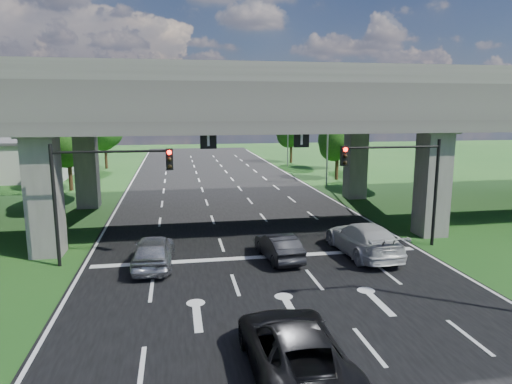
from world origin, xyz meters
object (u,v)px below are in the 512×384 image
object	(u,v)px
car_dark	(279,247)
car_white	(363,239)
signal_left	(100,181)
car_trailing	(294,349)
signal_right	(401,173)
streetlight_beyond	(285,122)
streetlight_far	(324,127)
car_silver	(154,251)

from	to	relation	value
car_dark	car_white	world-z (taller)	car_white
signal_left	car_trailing	size ratio (longest dim) A/B	1.04
signal_right	car_trailing	distance (m)	14.51
streetlight_beyond	car_white	distance (m)	37.63
signal_left	car_white	world-z (taller)	signal_left
car_trailing	signal_right	bearing A→B (deg)	-129.22
signal_right	signal_left	xyz separation A→B (m)	(-15.65, 0.00, 0.00)
streetlight_far	car_silver	size ratio (longest dim) A/B	2.15
car_trailing	car_dark	bearing A→B (deg)	-100.88
car_dark	car_trailing	xyz separation A→B (m)	(-1.85, -10.07, 0.13)
signal_left	car_dark	xyz separation A→B (m)	(8.66, -0.94, -3.48)
signal_left	streetlight_far	world-z (taller)	streetlight_far
car_trailing	car_silver	bearing A→B (deg)	-66.95
car_silver	car_trailing	xyz separation A→B (m)	(4.39, -10.07, 0.01)
signal_right	car_dark	xyz separation A→B (m)	(-6.99, -0.94, -3.48)
car_dark	streetlight_far	bearing A→B (deg)	-119.84
car_dark	streetlight_beyond	bearing A→B (deg)	-110.09
signal_left	car_silver	size ratio (longest dim) A/B	1.29
signal_right	car_silver	world-z (taller)	signal_right
signal_right	car_trailing	bearing A→B (deg)	-128.73
signal_left	car_silver	xyz separation A→B (m)	(2.42, -0.94, -3.36)
car_dark	car_white	size ratio (longest dim) A/B	0.70
car_silver	car_trailing	world-z (taller)	car_trailing
signal_right	car_silver	xyz separation A→B (m)	(-13.22, -0.94, -3.36)
streetlight_far	car_trailing	xyz separation A→B (m)	(-11.11, -31.07, -5.02)
signal_right	car_dark	world-z (taller)	signal_right
streetlight_beyond	car_dark	world-z (taller)	streetlight_beyond
streetlight_far	car_trailing	distance (m)	33.38
signal_left	car_trailing	distance (m)	13.38
streetlight_far	streetlight_beyond	xyz separation A→B (m)	(0.00, 16.00, 0.00)
car_white	car_silver	bearing A→B (deg)	-2.71
car_dark	car_trailing	bearing A→B (deg)	73.57
signal_right	streetlight_beyond	distance (m)	36.17
streetlight_beyond	car_dark	bearing A→B (deg)	-104.05
streetlight_far	car_trailing	world-z (taller)	streetlight_far
streetlight_far	signal_left	bearing A→B (deg)	-131.78
signal_right	car_dark	size ratio (longest dim) A/B	1.46
streetlight_beyond	signal_left	bearing A→B (deg)	-116.43
signal_left	streetlight_beyond	bearing A→B (deg)	63.57
signal_left	streetlight_beyond	world-z (taller)	streetlight_beyond
car_dark	car_white	distance (m)	4.57
signal_left	car_silver	distance (m)	4.25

